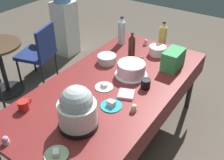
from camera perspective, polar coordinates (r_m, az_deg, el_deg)
The scene contains 23 objects.
ground at distance 2.96m, azimuth -0.00°, elevation -12.98°, with size 9.00×9.00×0.00m, color brown.
potluck_table at distance 2.50m, azimuth -0.00°, elevation -2.13°, with size 2.20×1.10×0.75m.
frosted_layer_cake at distance 2.57m, azimuth 4.22°, elevation 2.33°, with size 0.33×0.33×0.14m.
slow_cooker at distance 1.94m, azimuth -7.61°, elevation -6.36°, with size 0.30×0.30×0.36m.
glass_salad_bowl at distance 2.79m, azimuth -1.13°, elevation 4.63°, with size 0.20×0.20×0.08m, color #B2C6BC.
ceramic_snack_bowl at distance 2.99m, azimuth 9.91°, elevation 6.40°, with size 0.19×0.19×0.10m, color silver.
dessert_plate_teal at distance 2.20m, azimuth -0.18°, elevation -5.45°, with size 0.19×0.19×0.05m.
dessert_plate_sage at distance 1.87m, azimuth -12.08°, elevation -15.55°, with size 0.17×0.17×0.04m.
dessert_plate_white at distance 2.42m, azimuth -1.76°, elevation -1.42°, with size 0.17×0.17×0.04m.
cupcake_lemon at distance 3.20m, azimuth 7.38°, elevation 8.20°, with size 0.05×0.05×0.07m.
cupcake_rose at distance 2.83m, azimuth 6.37°, elevation 4.60°, with size 0.05×0.05×0.07m.
cupcake_vanilla at distance 2.03m, azimuth -22.27°, elevation -12.10°, with size 0.05×0.05×0.07m.
cupcake_mint at distance 2.15m, azimuth 4.80°, elevation -6.10°, with size 0.05×0.05×0.07m.
soda_bottle_cola at distance 2.79m, azimuth 4.33°, elevation 7.05°, with size 0.07×0.07×0.32m.
soda_bottle_ginger_ale at distance 3.14m, azimuth 11.05°, elevation 9.60°, with size 0.09×0.09×0.31m.
soda_bottle_water at distance 3.16m, azimuth 2.12°, elevation 10.64°, with size 0.08×0.08×0.34m.
coffee_mug_black at distance 2.41m, azimuth 7.38°, elevation -0.78°, with size 0.13×0.09×0.09m.
coffee_mug_red at distance 2.27m, azimuth -18.72°, elevation -5.24°, with size 0.13×0.09×0.09m.
soda_carton at distance 2.74m, azimuth 13.20°, elevation 4.40°, with size 0.26×0.16×0.20m, color #338C4C.
paper_napkin_stack at distance 2.32m, azimuth 3.12°, elevation -3.10°, with size 0.14×0.14×0.02m, color pink.
maroon_chair_right at distance 3.74m, azimuth -15.54°, elevation 6.19°, with size 0.54×0.54×0.85m.
round_cafe_table at distance 3.67m, azimuth -23.26°, elevation 4.08°, with size 0.60×0.60×0.72m.
water_cooler at distance 4.43m, azimuth -10.29°, elevation 12.65°, with size 0.32×0.32×1.24m.
Camera 1 is at (-1.67, -1.13, 2.16)m, focal length 41.85 mm.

